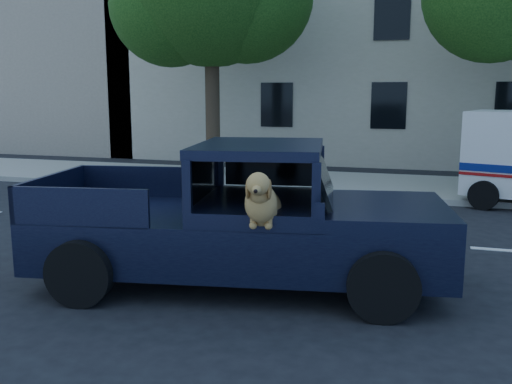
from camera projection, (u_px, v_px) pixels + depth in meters
ground at (233, 295)px, 7.65m from camera, size 120.00×120.00×0.00m
far_sidewalk at (339, 184)px, 16.30m from camera, size 60.00×4.00×0.15m
lane_stripes at (400, 243)px, 10.27m from camera, size 21.60×0.14×0.01m
building_main at (451, 43)px, 21.53m from camera, size 26.00×6.00×9.00m
building_left at (47, 63)px, 26.80m from camera, size 12.00×6.00×8.00m
pickup_truck at (234, 238)px, 7.97m from camera, size 5.86×3.18×2.00m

